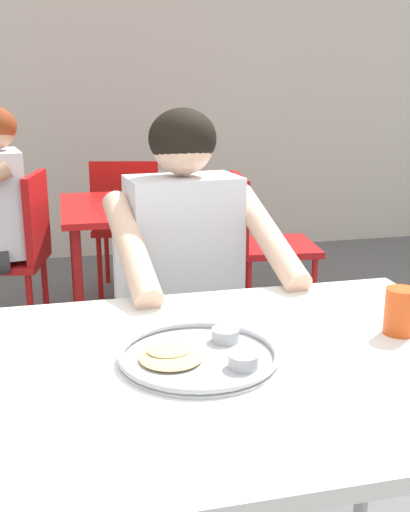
# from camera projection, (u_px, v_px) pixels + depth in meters

# --- Properties ---
(back_wall) EXTENTS (12.00, 0.12, 3.40)m
(back_wall) POSITION_uv_depth(u_px,v_px,m) (90.00, 27.00, 4.40)
(back_wall) COLOR silver
(back_wall) RESTS_ON ground
(table_foreground) EXTENTS (1.23, 0.85, 0.76)m
(table_foreground) POSITION_uv_depth(u_px,v_px,m) (217.00, 395.00, 1.24)
(table_foreground) COLOR white
(table_foreground) RESTS_ON ground
(thali_tray) EXTENTS (0.33, 0.33, 0.03)m
(thali_tray) POSITION_uv_depth(u_px,v_px,m) (199.00, 354.00, 1.22)
(thali_tray) COLOR #B7BABF
(thali_tray) RESTS_ON table_foreground
(drinking_cup) EXTENTS (0.07, 0.07, 0.11)m
(drinking_cup) POSITION_uv_depth(u_px,v_px,m) (400.00, 310.00, 1.34)
(drinking_cup) COLOR #D84C19
(drinking_cup) RESTS_ON table_foreground
(chair_foreground) EXTENTS (0.43, 0.44, 0.89)m
(chair_foreground) POSITION_uv_depth(u_px,v_px,m) (175.00, 319.00, 2.11)
(chair_foreground) COLOR silver
(chair_foreground) RESTS_ON ground
(diner_foreground) EXTENTS (0.53, 0.58, 1.23)m
(diner_foreground) POSITION_uv_depth(u_px,v_px,m) (192.00, 276.00, 1.84)
(diner_foreground) COLOR #373737
(diner_foreground) RESTS_ON ground
(table_background_red) EXTENTS (0.85, 0.82, 0.71)m
(table_background_red) POSITION_uv_depth(u_px,v_px,m) (146.00, 220.00, 3.13)
(table_background_red) COLOR #B71414
(table_background_red) RESTS_ON ground
(chair_red_left) EXTENTS (0.47, 0.47, 0.88)m
(chair_red_left) POSITION_uv_depth(u_px,v_px,m) (19.00, 247.00, 3.04)
(chair_red_left) COLOR #B31213
(chair_red_left) RESTS_ON ground
(chair_red_right) EXTENTS (0.48, 0.49, 0.83)m
(chair_red_right) POSITION_uv_depth(u_px,v_px,m) (261.00, 237.00, 3.33)
(chair_red_right) COLOR #A81314
(chair_red_right) RESTS_ON ground
(chair_red_far) EXTENTS (0.50, 0.48, 0.86)m
(chair_red_far) POSITION_uv_depth(u_px,v_px,m) (127.00, 219.00, 3.77)
(chair_red_far) COLOR red
(chair_red_far) RESTS_ON ground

